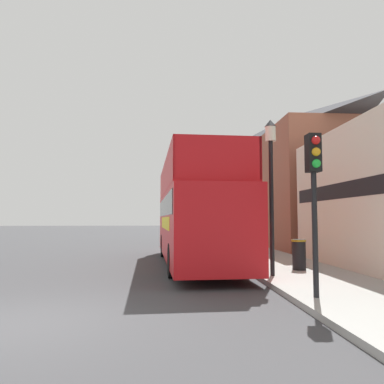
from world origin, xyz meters
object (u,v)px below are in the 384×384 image
at_px(traffic_signal, 314,177).
at_px(lamp_post_nearest, 271,167).
at_px(lamp_post_second, 227,187).
at_px(parked_car_ahead_of_bus, 193,238).
at_px(litter_bin, 299,254).
at_px(tour_bus, 195,219).

xyz_separation_m(traffic_signal, lamp_post_nearest, (-0.07, 3.12, 0.64)).
height_order(lamp_post_nearest, lamp_post_second, lamp_post_second).
height_order(parked_car_ahead_of_bus, litter_bin, parked_car_ahead_of_bus).
bearing_deg(litter_bin, traffic_signal, -105.30).
xyz_separation_m(lamp_post_nearest, litter_bin, (1.24, 1.17, -2.73)).
bearing_deg(traffic_signal, litter_bin, 74.70).
relative_size(traffic_signal, lamp_post_second, 0.73).
distance_m(traffic_signal, litter_bin, 4.91).
distance_m(lamp_post_second, litter_bin, 7.73).
height_order(parked_car_ahead_of_bus, lamp_post_second, lamp_post_second).
bearing_deg(tour_bus, parked_car_ahead_of_bus, 83.75).
distance_m(tour_bus, lamp_post_nearest, 4.76).
distance_m(lamp_post_nearest, lamp_post_second, 8.25).
relative_size(tour_bus, lamp_post_second, 2.24).
bearing_deg(litter_bin, lamp_post_second, 99.90).
xyz_separation_m(lamp_post_second, litter_bin, (1.24, -7.08, -2.84)).
bearing_deg(traffic_signal, tour_bus, 106.31).
bearing_deg(lamp_post_second, tour_bus, -115.55).
relative_size(parked_car_ahead_of_bus, litter_bin, 4.01).
distance_m(traffic_signal, lamp_post_second, 11.39).
relative_size(lamp_post_nearest, litter_bin, 4.71).
distance_m(parked_car_ahead_of_bus, traffic_signal, 15.74).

